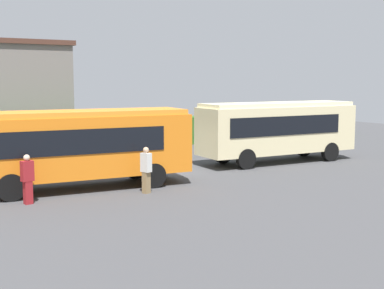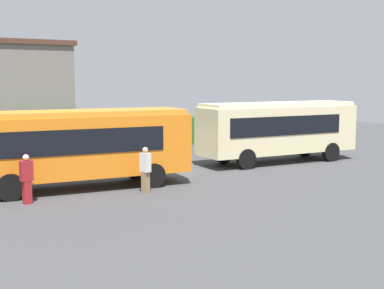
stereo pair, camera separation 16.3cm
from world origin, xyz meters
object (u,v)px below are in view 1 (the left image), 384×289
Objects in this scene: bus_cream at (278,128)px; person_left at (27,178)px; person_center at (146,169)px; bus_orange at (79,144)px.

bus_cream is 5.12× the size of person_left.
bus_cream is at bearing -88.77° from person_left.
person_center reaches higher than person_left.
person_left is at bearing -141.45° from bus_orange.
bus_orange reaches higher than person_left.
bus_cream is at bearing 11.72° from bus_orange.
bus_cream is (11.22, 1.09, 0.01)m from bus_orange.
person_left is at bearing -165.66° from bus_cream.
bus_cream reaches higher than person_center.
person_left is 4.35m from person_center.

